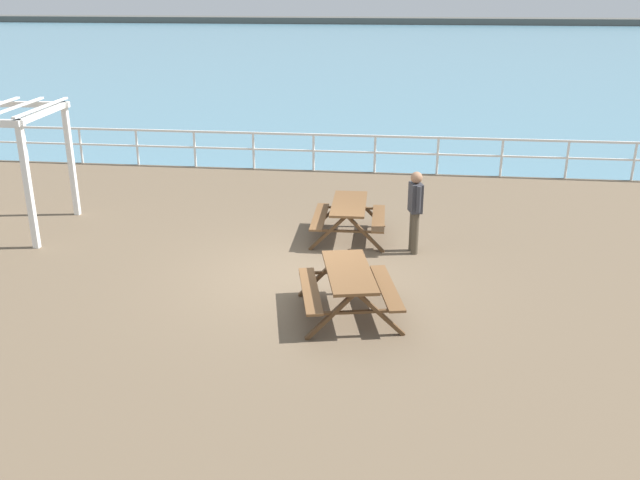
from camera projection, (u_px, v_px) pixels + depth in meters
name	position (u px, v px, depth m)	size (l,w,h in m)	color
ground_plane	(304.00, 281.00, 12.71)	(30.00, 24.00, 0.20)	brown
sea_band	(391.00, 47.00, 61.78)	(142.00, 90.00, 0.01)	teal
distant_shoreline	(400.00, 24.00, 101.82)	(142.00, 6.00, 1.80)	#4C4C47
seaward_railing	(344.00, 146.00, 19.63)	(23.07, 0.07, 1.08)	white
picnic_table_near_left	(349.00, 211.00, 14.40)	(1.59, 1.84, 0.80)	brown
picnic_table_near_right	(349.00, 281.00, 10.98)	(1.86, 2.08, 0.80)	brown
visitor	(415.00, 207.00, 13.48)	(0.30, 0.52, 1.66)	#4C4233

